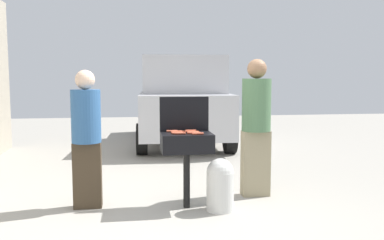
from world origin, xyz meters
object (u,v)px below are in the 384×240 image
hot_dog_5 (198,134)px  parked_minivan (181,100)px  hot_dog_9 (172,131)px  person_right (256,122)px  hot_dog_7 (193,133)px  hot_dog_6 (193,132)px  hot_dog_1 (190,131)px  hot_dog_12 (193,132)px  hot_dog_0 (180,133)px  propane_tank (220,184)px  hot_dog_11 (177,132)px  hot_dog_10 (195,133)px  hot_dog_8 (177,133)px  hot_dog_4 (191,131)px  hot_dog_3 (177,132)px  bbq_grill (187,145)px  hot_dog_2 (178,132)px  person_left (86,134)px

hot_dog_5 → parked_minivan: bearing=85.2°
hot_dog_9 → person_right: size_ratio=0.07×
hot_dog_7 → parked_minivan: bearing=84.6°
hot_dog_6 → hot_dog_7: size_ratio=1.00×
hot_dog_5 → hot_dog_9: size_ratio=1.00×
hot_dog_1 → person_right: bearing=19.5°
hot_dog_12 → person_right: person_right is taller
hot_dog_9 → hot_dog_0: bearing=-72.3°
propane_tank → hot_dog_11: bearing=153.3°
hot_dog_10 → parked_minivan: (0.45, 5.02, 0.12)m
hot_dog_8 → hot_dog_9: bearing=103.2°
hot_dog_9 → hot_dog_11: bearing=-46.2°
hot_dog_4 → hot_dog_12: (0.01, -0.12, 0.00)m
hot_dog_9 → propane_tank: (0.53, -0.30, -0.59)m
hot_dog_6 → propane_tank: bearing=-26.6°
hot_dog_4 → person_right: bearing=15.5°
hot_dog_1 → hot_dog_3: (-0.17, -0.05, 0.00)m
hot_dog_9 → bbq_grill: bearing=-37.0°
hot_dog_7 → hot_dog_8: same height
hot_dog_1 → hot_dog_2: same height
hot_dog_12 → person_left: bearing=172.0°
hot_dog_0 → hot_dog_1: 0.20m
parked_minivan → bbq_grill: bearing=86.7°
hot_dog_1 → parked_minivan: 4.90m
hot_dog_2 → parked_minivan: parked_minivan is taller
hot_dog_4 → propane_tank: bearing=-44.7°
hot_dog_6 → hot_dog_7: (-0.01, -0.04, 0.00)m
hot_dog_7 → propane_tank: hot_dog_7 is taller
hot_dog_7 → hot_dog_10: size_ratio=1.00×
hot_dog_8 → hot_dog_11: same height
hot_dog_1 → hot_dog_7: size_ratio=1.00×
hot_dog_0 → propane_tank: (0.46, -0.07, -0.59)m
hot_dog_10 → propane_tank: size_ratio=0.21×
hot_dog_0 → hot_dog_7: (0.15, 0.03, 0.00)m
hot_dog_4 → hot_dog_7: (-0.01, -0.19, 0.00)m
hot_dog_9 → hot_dog_2: bearing=-52.2°
hot_dog_6 → person_right: (0.89, 0.40, 0.06)m
hot_dog_7 → person_right: (0.90, 0.44, 0.06)m
person_right → parked_minivan: size_ratio=0.40×
hot_dog_5 → parked_minivan: 5.10m
hot_dog_6 → propane_tank: (0.29, -0.15, -0.59)m
hot_dog_3 → hot_dog_4: size_ratio=1.00×
hot_dog_2 → person_left: (-1.08, 0.14, -0.02)m
bbq_grill → hot_dog_4: (0.07, 0.12, 0.15)m
hot_dog_3 → hot_dog_4: 0.23m
hot_dog_5 → hot_dog_11: (-0.22, 0.22, 0.00)m
hot_dog_3 → parked_minivan: 4.97m
hot_dog_7 → hot_dog_0: bearing=-167.2°
hot_dog_7 → person_left: 1.26m
hot_dog_0 → person_left: person_left is taller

